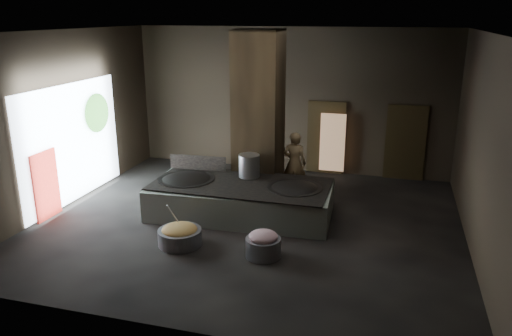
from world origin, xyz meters
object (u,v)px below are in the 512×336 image
(wok_right, at_px, (295,191))
(hearth_platform, at_px, (241,200))
(veg_basin, at_px, (180,237))
(meat_basin, at_px, (263,247))
(wok_left, at_px, (187,182))
(stock_pot, at_px, (249,166))
(cook, at_px, (295,163))

(wok_right, bearing_deg, hearth_platform, -177.88)
(veg_basin, distance_m, meat_basin, 1.91)
(wok_left, bearing_deg, wok_right, 2.05)
(stock_pot, relative_size, meat_basin, 0.79)
(meat_basin, bearing_deg, wok_right, 83.81)
(stock_pot, bearing_deg, meat_basin, -67.65)
(wok_right, distance_m, veg_basin, 3.03)
(wok_right, bearing_deg, wok_left, -177.95)
(wok_left, distance_m, wok_right, 2.80)
(hearth_platform, distance_m, wok_right, 1.40)
(hearth_platform, relative_size, wok_left, 3.17)
(wok_right, height_order, stock_pot, stock_pot)
(cook, bearing_deg, wok_right, 100.55)
(wok_right, xyz_separation_m, cook, (-0.38, 1.86, 0.13))
(cook, bearing_deg, stock_pot, 54.81)
(hearth_platform, xyz_separation_m, wok_right, (1.35, 0.05, 0.36))
(stock_pot, distance_m, veg_basin, 2.86)
(wok_right, relative_size, veg_basin, 1.37)
(stock_pot, xyz_separation_m, meat_basin, (1.07, -2.61, -0.93))
(wok_right, distance_m, stock_pot, 1.44)
(wok_right, height_order, meat_basin, wok_right)
(wok_left, height_order, wok_right, wok_left)
(hearth_platform, distance_m, veg_basin, 2.18)
(hearth_platform, xyz_separation_m, meat_basin, (1.12, -2.06, -0.19))
(wok_left, relative_size, cook, 0.80)
(stock_pot, bearing_deg, cook, 55.89)
(hearth_platform, height_order, meat_basin, hearth_platform)
(wok_left, height_order, stock_pot, stock_pot)
(cook, bearing_deg, veg_basin, 64.84)
(stock_pot, height_order, cook, cook)
(hearth_platform, height_order, cook, cook)
(wok_left, distance_m, meat_basin, 3.31)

